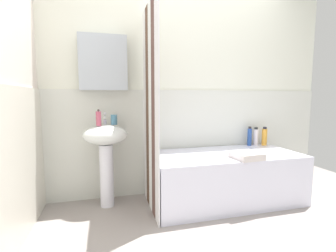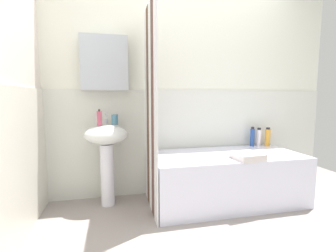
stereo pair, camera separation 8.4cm
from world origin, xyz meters
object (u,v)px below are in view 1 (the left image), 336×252
(sink, at_px, (106,147))
(body_wash_bottle, at_px, (264,137))
(soap_dispenser, at_px, (99,118))
(lotion_bottle, at_px, (256,137))
(towel_folded, at_px, (247,155))
(conditioner_bottle, at_px, (250,137))
(bathtub, at_px, (224,177))
(toothbrush_cup, at_px, (114,120))

(sink, bearing_deg, body_wash_bottle, 2.83)
(sink, relative_size, body_wash_bottle, 3.65)
(soap_dispenser, relative_size, lotion_bottle, 0.73)
(sink, xyz_separation_m, towel_folded, (1.33, -0.45, -0.06))
(conditioner_bottle, bearing_deg, bathtub, -148.05)
(soap_dispenser, relative_size, body_wash_bottle, 0.71)
(bathtub, height_order, lotion_bottle, lotion_bottle)
(bathtub, bearing_deg, soap_dispenser, 173.07)
(bathtub, bearing_deg, body_wash_bottle, 22.16)
(soap_dispenser, distance_m, body_wash_bottle, 2.00)
(bathtub, distance_m, body_wash_bottle, 0.83)
(body_wash_bottle, xyz_separation_m, conditioner_bottle, (-0.19, 0.03, 0.00))
(toothbrush_cup, relative_size, body_wash_bottle, 0.45)
(toothbrush_cup, distance_m, bathtub, 1.32)
(sink, xyz_separation_m, soap_dispenser, (-0.06, -0.03, 0.30))
(soap_dispenser, xyz_separation_m, bathtub, (1.29, -0.16, -0.65))
(toothbrush_cup, bearing_deg, conditioner_bottle, 3.44)
(bathtub, distance_m, lotion_bottle, 0.76)
(towel_folded, bearing_deg, bathtub, 110.00)
(sink, height_order, toothbrush_cup, toothbrush_cup)
(sink, xyz_separation_m, lotion_bottle, (1.82, 0.13, 0.01))
(lotion_bottle, bearing_deg, conditioner_bottle, -178.53)
(soap_dispenser, xyz_separation_m, body_wash_bottle, (1.98, 0.12, -0.28))
(sink, height_order, soap_dispenser, soap_dispenser)
(bathtub, height_order, conditioner_bottle, conditioner_bottle)
(toothbrush_cup, distance_m, lotion_bottle, 1.75)
(sink, height_order, conditioner_bottle, sink)
(soap_dispenser, height_order, lotion_bottle, soap_dispenser)
(lotion_bottle, distance_m, towel_folded, 0.76)
(conditioner_bottle, bearing_deg, lotion_bottle, 1.47)
(toothbrush_cup, bearing_deg, bathtub, -10.52)
(sink, relative_size, lotion_bottle, 3.73)
(toothbrush_cup, relative_size, bathtub, 0.06)
(lotion_bottle, bearing_deg, sink, -176.00)
(body_wash_bottle, height_order, towel_folded, body_wash_bottle)
(soap_dispenser, height_order, bathtub, soap_dispenser)
(towel_folded, bearing_deg, soap_dispenser, 163.25)
(bathtub, height_order, body_wash_bottle, body_wash_bottle)
(bathtub, xyz_separation_m, conditioner_bottle, (0.50, 0.31, 0.37))
(body_wash_bottle, bearing_deg, sink, -177.17)
(sink, distance_m, body_wash_bottle, 1.92)
(soap_dispenser, bearing_deg, lotion_bottle, 4.75)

